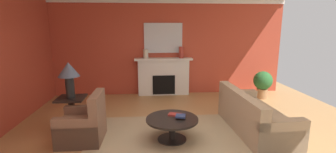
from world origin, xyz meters
The scene contains 16 objects.
ground_plane centered at (0.00, 0.00, 0.00)m, with size 9.04×9.04×0.00m, color tan.
wall_fireplace centered at (0.00, 3.28, 1.49)m, with size 7.55×0.12×2.98m, color #B7422D.
crown_moulding centered at (0.00, 3.20, 2.90)m, with size 7.55×0.08×0.12m, color white.
area_rug centered at (-0.10, -0.13, 0.01)m, with size 3.26×2.54×0.01m, color tan.
fireplace centered at (-0.06, 3.07, 0.56)m, with size 1.80×0.35×1.18m.
mantel_mirror centered at (-0.06, 3.19, 1.80)m, with size 1.19×0.04×0.92m, color silver.
sofa centered at (1.64, 0.16, 0.30)m, with size 0.97×2.13×0.85m.
armchair_near_window centered at (-1.78, -0.02, 0.31)m, with size 0.81×0.81×0.95m.
coffee_table centered at (-0.10, -0.13, 0.34)m, with size 1.00×1.00×0.45m.
side_table centered at (-2.17, 0.59, 0.40)m, with size 0.56×0.56×0.70m.
table_lamp centered at (-2.17, 0.59, 1.22)m, with size 0.44×0.44×0.75m.
vase_mantel_left centered at (-0.61, 3.02, 1.32)m, with size 0.15×0.15×0.28m, color beige.
vase_mantel_right centered at (0.49, 3.02, 1.36)m, with size 0.15×0.15×0.35m, color #9E3328.
book_red_cover centered at (-0.02, 0.01, 0.47)m, with size 0.25×0.15×0.03m, color maroon.
book_art_folio centered at (0.06, -0.16, 0.50)m, with size 0.18×0.18×0.04m, color navy.
potted_plant centered at (2.91, 2.43, 0.49)m, with size 0.56×0.56×0.83m.
Camera 1 is at (-0.53, -4.49, 2.19)m, focal length 26.06 mm.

